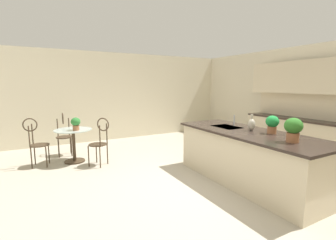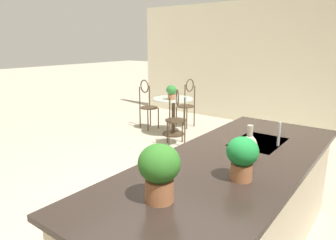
{
  "view_description": "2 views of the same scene",
  "coord_description": "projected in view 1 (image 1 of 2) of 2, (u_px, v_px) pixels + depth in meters",
  "views": [
    {
      "loc": [
        3.22,
        -2.34,
        1.73
      ],
      "look_at": [
        -0.65,
        -0.23,
        1.08
      ],
      "focal_mm": 25.73,
      "sensor_mm": 36.0,
      "label": 1
    },
    {
      "loc": [
        2.41,
        1.81,
        1.82
      ],
      "look_at": [
        -0.72,
        -0.56,
        0.82
      ],
      "focal_mm": 32.72,
      "sensor_mm": 36.0,
      "label": 2
    }
  ],
  "objects": [
    {
      "name": "ground_plane",
      "position": [
        198.0,
        185.0,
        4.16
      ],
      "size": [
        40.0,
        40.0,
        0.0
      ],
      "primitive_type": "plane",
      "color": "#B2A893"
    },
    {
      "name": "wall_back",
      "position": [
        325.0,
        101.0,
        5.7
      ],
      "size": [
        9.0,
        0.12,
        2.7
      ],
      "primitive_type": "cube",
      "color": "beige",
      "rests_on": "ground"
    },
    {
      "name": "wall_left_window",
      "position": [
        120.0,
        96.0,
        7.66
      ],
      "size": [
        0.12,
        7.8,
        2.7
      ],
      "primitive_type": "cube",
      "color": "beige",
      "rests_on": "ground"
    },
    {
      "name": "kitchen_island",
      "position": [
        247.0,
        157.0,
        4.24
      ],
      "size": [
        2.8,
        1.06,
        0.92
      ],
      "color": "beige",
      "rests_on": "ground"
    },
    {
      "name": "back_counter_run",
      "position": [
        294.0,
        135.0,
        5.96
      ],
      "size": [
        2.44,
        0.64,
        1.52
      ],
      "color": "beige",
      "rests_on": "ground"
    },
    {
      "name": "upper_cabinet_run",
      "position": [
        298.0,
        77.0,
        5.74
      ],
      "size": [
        2.4,
        0.36,
        0.76
      ],
      "color": "beige",
      "rests_on": "back_counter_run"
    },
    {
      "name": "bistro_table",
      "position": [
        74.0,
        142.0,
        5.37
      ],
      "size": [
        0.8,
        0.8,
        0.74
      ],
      "color": "#3D2D1E",
      "rests_on": "ground"
    },
    {
      "name": "chair_near_window",
      "position": [
        100.0,
        139.0,
        5.1
      ],
      "size": [
        0.54,
        0.54,
        1.04
      ],
      "color": "#3D2D1E",
      "rests_on": "ground"
    },
    {
      "name": "chair_by_island",
      "position": [
        64.0,
        132.0,
        5.89
      ],
      "size": [
        0.49,
        0.39,
        1.04
      ],
      "color": "#3D2D1E",
      "rests_on": "ground"
    },
    {
      "name": "chair_toward_desk",
      "position": [
        36.0,
        140.0,
        5.05
      ],
      "size": [
        0.45,
        0.51,
        1.04
      ],
      "color": "#3D2D1E",
      "rests_on": "ground"
    },
    {
      "name": "sink_faucet",
      "position": [
        234.0,
        120.0,
        4.71
      ],
      "size": [
        0.02,
        0.02,
        0.22
      ],
      "primitive_type": "cylinder",
      "color": "#B2B5BA",
      "rests_on": "kitchen_island"
    },
    {
      "name": "potted_plant_on_table",
      "position": [
        76.0,
        123.0,
        5.21
      ],
      "size": [
        0.2,
        0.2,
        0.28
      ],
      "color": "#9E603D",
      "rests_on": "bistro_table"
    },
    {
      "name": "potted_plant_counter_near",
      "position": [
        272.0,
        123.0,
        3.98
      ],
      "size": [
        0.21,
        0.21,
        0.3
      ],
      "color": "#9E603D",
      "rests_on": "kitchen_island"
    },
    {
      "name": "potted_plant_counter_far",
      "position": [
        293.0,
        128.0,
        3.37
      ],
      "size": [
        0.25,
        0.25,
        0.35
      ],
      "color": "#9E603D",
      "rests_on": "kitchen_island"
    },
    {
      "name": "vase_on_counter",
      "position": [
        251.0,
        124.0,
        4.25
      ],
      "size": [
        0.13,
        0.13,
        0.29
      ],
      "color": "#BCB29E",
      "rests_on": "kitchen_island"
    }
  ]
}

